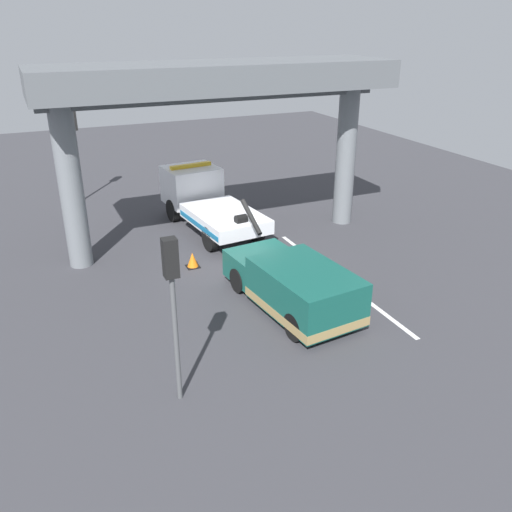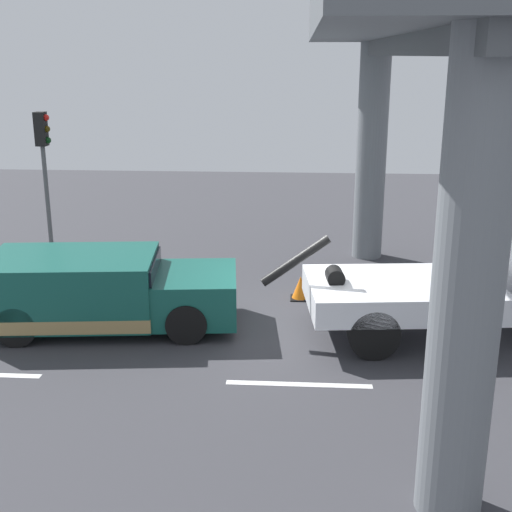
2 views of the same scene
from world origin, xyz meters
name	(u,v)px [view 1 (image 1 of 2)]	position (x,y,z in m)	size (l,w,h in m)	color
ground_plane	(242,259)	(0.00, 0.00, -0.05)	(60.00, 40.00, 0.10)	#38383D
lane_stripe_west	(390,318)	(-6.00, -2.43, 0.00)	(2.60, 0.16, 0.01)	silver
lane_stripe_mid	(298,248)	(0.00, -2.43, 0.00)	(2.60, 0.16, 0.01)	silver
lane_stripe_east	(241,204)	(6.00, -2.43, 0.00)	(2.60, 0.16, 0.01)	silver
tow_truck_white	(205,199)	(3.99, 0.08, 1.20)	(7.34, 2.98, 2.46)	white
towed_van_green	(294,286)	(-4.24, -0.01, 0.78)	(5.39, 2.69, 1.58)	#145147
overpass_structure	(220,92)	(1.93, 0.00, 5.95)	(3.60, 13.36, 6.97)	slate
traffic_light_near	(172,286)	(-6.98, 4.54, 3.04)	(0.39, 0.32, 4.16)	#515456
traffic_light_far	(75,136)	(10.02, 4.54, 3.19)	(0.39, 0.32, 4.38)	#515456
traffic_cone_orange	(193,260)	(0.01, 1.96, 0.26)	(0.47, 0.47, 0.56)	orange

